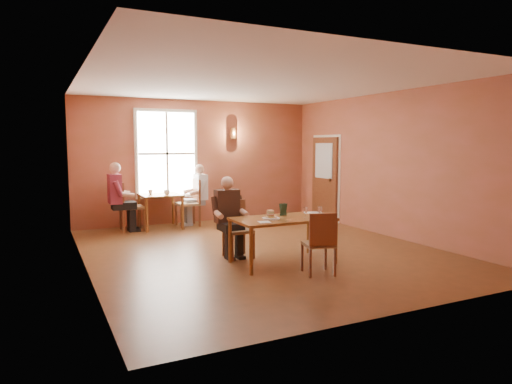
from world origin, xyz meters
name	(u,v)px	position (x,y,z in m)	size (l,w,h in m)	color
ground	(261,250)	(0.00, 0.00, 0.00)	(6.00, 7.00, 0.01)	brown
wall_back	(198,161)	(0.00, 3.50, 1.50)	(6.00, 0.04, 3.00)	brown
wall_front	(401,183)	(0.00, -3.50, 1.50)	(6.00, 0.04, 3.00)	brown
wall_left	(83,173)	(-3.00, 0.00, 1.50)	(0.04, 7.00, 3.00)	brown
wall_right	(390,165)	(3.00, 0.00, 1.50)	(0.04, 7.00, 3.00)	brown
ceiling	(261,83)	(0.00, 0.00, 3.00)	(6.00, 7.00, 0.04)	white
window	(167,154)	(-0.80, 3.45, 1.70)	(1.36, 0.10, 1.96)	white
door	(324,179)	(2.94, 2.30, 1.05)	(0.12, 1.04, 2.10)	maroon
wall_sconce	(233,133)	(0.90, 3.40, 2.20)	(0.16, 0.16, 0.28)	brown
main_table	(283,241)	(-0.08, -0.96, 0.37)	(1.59, 0.89, 0.74)	brown
chair_diner_main	(238,229)	(-0.58, -0.31, 0.49)	(0.43, 0.43, 0.97)	#592E15
diner_main	(239,219)	(-0.58, -0.34, 0.66)	(0.53, 0.53, 1.33)	black
chair_empty	(318,243)	(0.09, -1.74, 0.47)	(0.42, 0.42, 0.94)	brown
plate_food	(271,218)	(-0.30, -0.97, 0.76)	(0.28, 0.28, 0.04)	white
sandwich	(270,215)	(-0.27, -0.90, 0.80)	(0.09, 0.09, 0.11)	tan
goblet_b	(320,211)	(0.54, -1.10, 0.83)	(0.07, 0.07, 0.17)	white
goblet_c	(305,212)	(0.23, -1.15, 0.84)	(0.08, 0.08, 0.19)	white
menu_stand	(283,209)	(0.05, -0.74, 0.85)	(0.12, 0.06, 0.20)	#223D27
knife	(289,221)	(-0.14, -1.25, 0.75)	(0.19, 0.01, 0.00)	white
napkin	(264,222)	(-0.53, -1.19, 0.75)	(0.17, 0.17, 0.01)	white
side_plate	(313,213)	(0.64, -0.75, 0.75)	(0.19, 0.19, 0.01)	white
sunglasses	(321,218)	(0.45, -1.27, 0.75)	(0.14, 0.04, 0.02)	black
second_table	(161,211)	(-1.09, 3.00, 0.39)	(0.89, 0.89, 0.78)	brown
chair_diner_white	(188,203)	(-0.44, 3.00, 0.55)	(0.49, 0.49, 1.10)	#4F2D11
diner_white	(189,196)	(-0.41, 3.00, 0.70)	(0.56, 0.56, 1.40)	white
chair_diner_maroon	(132,206)	(-1.74, 3.00, 0.55)	(0.49, 0.49, 1.10)	#523316
diner_maroon	(130,197)	(-1.77, 3.00, 0.74)	(0.59, 0.59, 1.49)	#59121D
cup_a	(167,192)	(-0.98, 2.86, 0.84)	(0.13, 0.13, 0.11)	silver
cup_b	(150,192)	(-1.28, 3.14, 0.83)	(0.11, 0.11, 0.10)	silver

